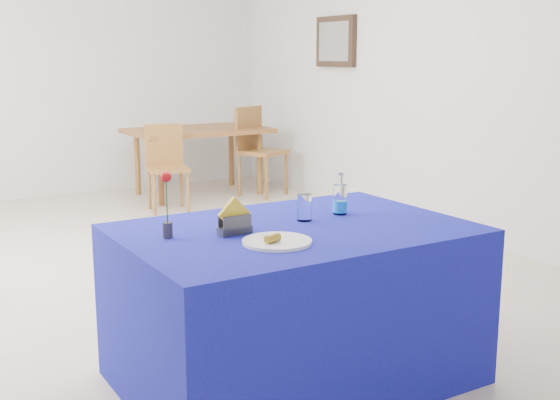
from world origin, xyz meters
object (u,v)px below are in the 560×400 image
object	(u,v)px
blue_table	(294,304)
oak_table	(198,135)
water_bottle	(340,200)
chair_bg_right	(256,144)
chair_bg_left	(166,161)
plate	(277,242)

from	to	relation	value
blue_table	oak_table	xyz separation A→B (m)	(1.58, 4.53, 0.30)
water_bottle	oak_table	xyz separation A→B (m)	(1.23, 4.41, -0.15)
chair_bg_right	chair_bg_left	bearing A→B (deg)	168.41
blue_table	oak_table	size ratio (longest dim) A/B	1.05
blue_table	oak_table	distance (m)	4.81
blue_table	chair_bg_right	bearing A→B (deg)	62.96
plate	water_bottle	size ratio (longest dim) A/B	1.40
oak_table	chair_bg_left	world-z (taller)	chair_bg_left
plate	chair_bg_left	size ratio (longest dim) A/B	0.34
chair_bg_left	plate	bearing A→B (deg)	-93.72
plate	chair_bg_right	distance (m)	5.00
oak_table	chair_bg_right	xyz separation A→B (m)	(0.57, -0.33, -0.10)
chair_bg_left	chair_bg_right	distance (m)	1.22
oak_table	chair_bg_left	bearing A→B (deg)	-137.12
plate	oak_table	xyz separation A→B (m)	(1.80, 4.74, -0.09)
water_bottle	oak_table	distance (m)	4.58
plate	chair_bg_right	world-z (taller)	chair_bg_right
blue_table	chair_bg_right	distance (m)	4.72
blue_table	chair_bg_right	size ratio (longest dim) A/B	1.61
chair_bg_left	blue_table	bearing A→B (deg)	-91.51
blue_table	chair_bg_right	world-z (taller)	chair_bg_right
blue_table	water_bottle	bearing A→B (deg)	18.71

